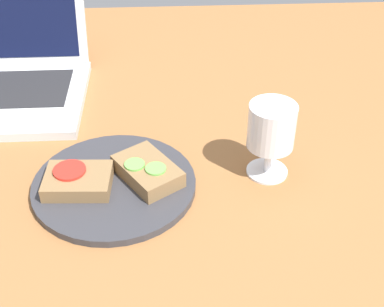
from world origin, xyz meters
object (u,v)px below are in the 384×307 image
at_px(sandwich_with_tomato, 78,180).
at_px(wine_glass, 271,129).
at_px(plate, 114,185).
at_px(sandwich_with_cucumber, 148,171).

bearing_deg(sandwich_with_tomato, wine_glass, 7.14).
relative_size(plate, sandwich_with_cucumber, 1.98).
bearing_deg(sandwich_with_tomato, plate, 8.10).
bearing_deg(plate, sandwich_with_cucumber, 8.55).
bearing_deg(sandwich_with_tomato, sandwich_with_cucumber, 8.32).
height_order(sandwich_with_cucumber, sandwich_with_tomato, sandwich_with_cucumber).
height_order(plate, sandwich_with_tomato, sandwich_with_tomato).
distance_m(plate, sandwich_with_tomato, 0.06).
xyz_separation_m(plate, sandwich_with_cucumber, (0.05, 0.01, 0.02)).
bearing_deg(wine_glass, sandwich_with_tomato, -172.86).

